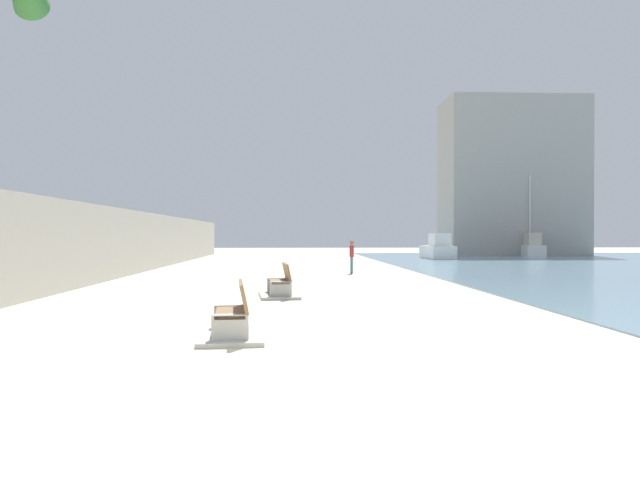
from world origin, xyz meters
TOP-DOWN VIEW (x-y plane):
  - ground_plane at (0.00, 18.00)m, footprint 120.00×120.00m
  - seawall at (-7.50, 18.00)m, footprint 0.80×64.00m
  - bench_near at (-1.10, 2.81)m, footprint 1.28×2.19m
  - bench_far at (-0.37, 9.94)m, footprint 1.29×2.19m
  - person_walking at (2.79, 20.56)m, footprint 0.21×0.53m
  - boat_nearest at (20.01, 42.51)m, footprint 2.00×4.37m
  - boat_distant at (10.84, 37.04)m, footprint 1.90×4.14m
  - harbor_building at (19.63, 46.00)m, footprint 12.00×6.00m

SIDE VIEW (x-z plane):
  - ground_plane at x=0.00m, z-range 0.00..0.00m
  - bench_near at x=-1.10m, z-range -0.26..0.72m
  - bench_far at x=-0.37m, z-range -0.26..0.72m
  - boat_distant at x=10.84m, z-range -0.21..1.68m
  - boat_nearest at x=20.01m, z-range -2.62..4.18m
  - person_walking at x=2.79m, z-range 0.12..1.69m
  - seawall at x=-7.50m, z-range 0.00..2.92m
  - harbor_building at x=19.63m, z-range 0.00..13.75m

